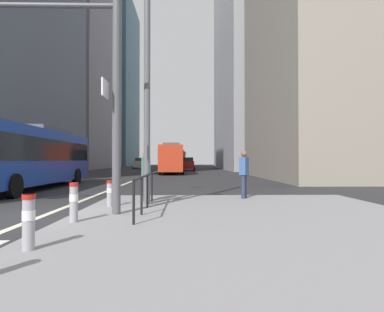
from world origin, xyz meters
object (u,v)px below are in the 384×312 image
Objects in this scene: city_bus_blue_oncoming at (30,154)px; bollard_back at (110,192)px; bollard_right at (74,200)px; street_lamp_post at (147,42)px; pedestrian_waiting at (146,173)px; traffic_signal_gantry at (34,60)px; city_bus_red_distant at (179,159)px; car_receding_near at (176,164)px; car_receding_far at (188,164)px; car_oncoming_mid at (140,163)px; bollard_left at (29,219)px; pedestrian_walking at (244,172)px; city_bus_red_receding at (172,158)px.

city_bus_blue_oncoming reaches higher than bollard_back.
bollard_right is 2.39m from bollard_back.
street_lamp_post is 4.22m from pedestrian_waiting.
street_lamp_post is (2.69, 1.79, 1.16)m from traffic_signal_gantry.
city_bus_blue_oncoming is 44.51m from city_bus_red_distant.
street_lamp_post reaches higher than city_bus_red_distant.
car_receding_near is 38.07m from pedestrian_waiting.
bollard_back is (-2.62, -37.01, -0.40)m from car_receding_far.
car_receding_far reaches higher than bollard_right.
car_receding_far is 4.91× the size of bollard_right.
car_oncoming_mid and car_receding_near have the same top height.
pedestrian_walking is (4.55, 6.51, 0.49)m from bollard_left.
bollard_back is (5.90, -7.09, -1.25)m from city_bus_blue_oncoming.
street_lamp_post is 4.60× the size of pedestrian_walking.
city_bus_blue_oncoming is at bearing 116.81° from traffic_signal_gantry.
city_bus_red_distant is at bearing 89.91° from pedestrian_waiting.
city_bus_red_distant is 51.09m from bollard_back.
bollard_left is at bearing -65.32° from traffic_signal_gantry.
city_bus_red_distant reaches higher than bollard_back.
city_bus_red_receding is 2.59× the size of car_receding_far.
car_oncoming_mid reaches higher than bollard_right.
city_bus_red_receding is 31.82m from bollard_left.
car_receding_far is at bearing 78.83° from city_bus_red_receding.
city_bus_blue_oncoming is 13.34× the size of bollard_right.
bollard_left is 1.11× the size of bollard_back.
pedestrian_waiting is 1.00× the size of pedestrian_walking.
car_receding_far is 41.68m from bollard_left.
street_lamp_post is at bearing 65.46° from bollard_right.
city_bus_red_receding is at bearing -71.24° from car_oncoming_mid.
car_oncoming_mid is at bearing 108.76° from city_bus_red_receding.
pedestrian_walking is at bearing 13.19° from pedestrian_waiting.
car_receding_far is (8.52, 29.92, -0.85)m from city_bus_blue_oncoming.
traffic_signal_gantry reaches higher than pedestrian_waiting.
street_lamp_post is (-1.57, -36.56, 4.29)m from car_receding_far.
bollard_left is at bearing -100.74° from pedestrian_waiting.
city_bus_blue_oncoming is 9.72m from traffic_signal_gantry.
city_bus_red_receding reaches higher than car_receding_near.
city_bus_red_distant reaches higher than car_receding_near.
street_lamp_post is at bearing -43.73° from city_bus_blue_oncoming.
city_bus_red_receding is at bearing 71.88° from city_bus_blue_oncoming.
car_receding_near is 2.92m from car_receding_far.
city_bus_blue_oncoming reaches higher than pedestrian_waiting.
bollard_back is at bearing -157.07° from street_lamp_post.
street_lamp_post reaches higher than bollard_back.
street_lamp_post is 4.60× the size of pedestrian_waiting.
city_bus_red_receding is at bearing 90.53° from pedestrian_waiting.
pedestrian_waiting reaches higher than bollard_left.
car_receding_far is at bearing -83.44° from city_bus_red_distant.
car_receding_far is at bearing 87.30° from pedestrian_waiting.
city_bus_blue_oncoming is at bearing -101.59° from car_receding_near.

